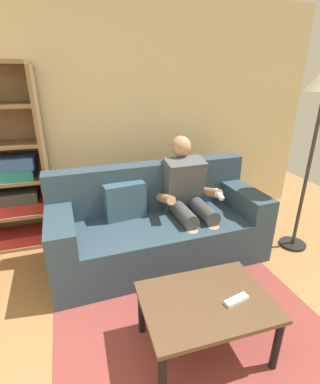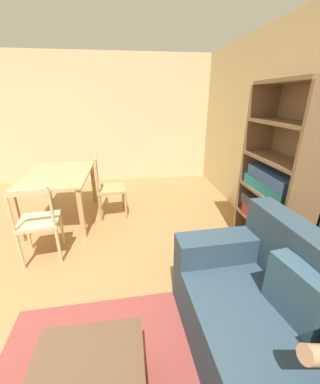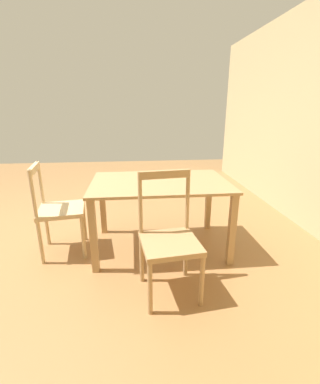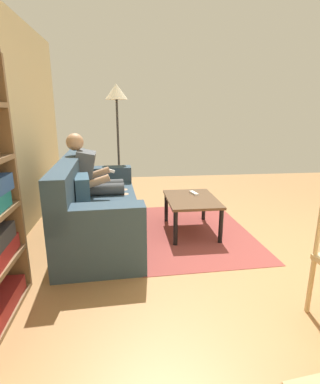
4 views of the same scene
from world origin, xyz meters
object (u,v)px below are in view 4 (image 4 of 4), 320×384
(tv_remote, at_px, (194,193))
(coffee_table, at_px, (191,203))
(couch, at_px, (95,208))
(person_lounging, at_px, (95,179))
(floor_lamp, at_px, (117,103))

(tv_remote, bearing_deg, coffee_table, 55.91)
(couch, xyz_separation_m, person_lounging, (0.33, 0.02, 0.28))
(coffee_table, relative_size, floor_lamp, 0.45)
(couch, height_order, person_lounging, person_lounging)
(couch, bearing_deg, tv_remote, -82.06)
(person_lounging, distance_m, tv_remote, 1.27)
(tv_remote, bearing_deg, person_lounging, -20.30)
(couch, xyz_separation_m, floor_lamp, (1.50, -0.26, 1.24))
(coffee_table, distance_m, tv_remote, 0.20)
(floor_lamp, bearing_deg, tv_remote, -143.96)
(couch, relative_size, floor_lamp, 1.14)
(couch, height_order, floor_lamp, floor_lamp)
(coffee_table, relative_size, tv_remote, 4.90)
(couch, xyz_separation_m, coffee_table, (-0.00, -1.16, 0.03))
(couch, distance_m, coffee_table, 1.16)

